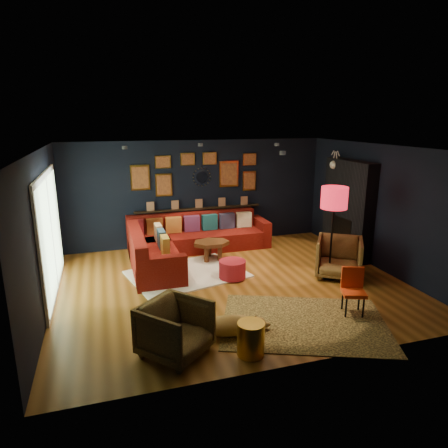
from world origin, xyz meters
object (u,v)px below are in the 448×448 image
object	(u,v)px
sectional	(182,243)
coffee_table	(211,245)
orange_chair	(353,287)
pouf	(232,269)
armchair_left	(175,327)
floor_lamp	(334,201)
gold_stool	(251,339)
dog	(229,322)
armchair_right	(339,256)

from	to	relation	value
sectional	coffee_table	bearing A→B (deg)	-35.43
sectional	orange_chair	size ratio (longest dim) A/B	4.45
pouf	armchair_left	size ratio (longest dim) A/B	0.65
sectional	floor_lamp	size ratio (longest dim) A/B	1.84
gold_stool	floor_lamp	size ratio (longest dim) A/B	0.25
gold_stool	dog	world-z (taller)	gold_stool
orange_chair	gold_stool	bearing A→B (deg)	-141.32
coffee_table	floor_lamp	bearing A→B (deg)	-40.09
sectional	orange_chair	world-z (taller)	sectional
coffee_table	floor_lamp	xyz separation A→B (m)	(1.99, -1.68, 1.21)
armchair_right	floor_lamp	bearing A→B (deg)	-144.83
sectional	floor_lamp	distance (m)	3.54
sectional	floor_lamp	bearing A→B (deg)	-39.08
armchair_right	orange_chair	xyz separation A→B (m)	(-0.65, -1.42, 0.00)
coffee_table	floor_lamp	distance (m)	2.87
coffee_table	pouf	bearing A→B (deg)	-84.38
coffee_table	orange_chair	world-z (taller)	orange_chair
armchair_left	floor_lamp	size ratio (longest dim) A/B	0.45
pouf	armchair_right	xyz separation A→B (m)	(2.09, -0.51, 0.24)
coffee_table	armchair_left	distance (m)	3.73
orange_chair	armchair_right	bearing A→B (deg)	86.29
armchair_left	orange_chair	bearing A→B (deg)	-34.89
pouf	floor_lamp	distance (m)	2.38
coffee_table	gold_stool	size ratio (longest dim) A/B	1.83
sectional	armchair_left	bearing A→B (deg)	-102.50
armchair_right	gold_stool	bearing A→B (deg)	-108.72
coffee_table	sectional	bearing A→B (deg)	144.57
armchair_right	coffee_table	bearing A→B (deg)	176.25
pouf	armchair_left	distance (m)	2.77
coffee_table	armchair_left	world-z (taller)	armchair_left
orange_chair	dog	size ratio (longest dim) A/B	0.61
gold_stool	orange_chair	distance (m)	2.14
gold_stool	orange_chair	bearing A→B (deg)	17.88
pouf	orange_chair	bearing A→B (deg)	-53.27
sectional	dog	distance (m)	3.61
gold_stool	floor_lamp	world-z (taller)	floor_lamp
armchair_right	dog	bearing A→B (deg)	-118.04
coffee_table	armchair_right	world-z (taller)	armchair_right
floor_lamp	dog	size ratio (longest dim) A/B	1.48
armchair_left	sectional	bearing A→B (deg)	35.90
armchair_right	dog	distance (m)	3.20
coffee_table	armchair_left	size ratio (longest dim) A/B	1.04
armchair_left	gold_stool	distance (m)	1.03
pouf	dog	bearing A→B (deg)	-109.50
orange_chair	dog	world-z (taller)	orange_chair
pouf	orange_chair	size ratio (longest dim) A/B	0.70
armchair_left	floor_lamp	world-z (taller)	floor_lamp
coffee_table	dog	bearing A→B (deg)	-100.71
sectional	pouf	world-z (taller)	sectional
floor_lamp	dog	bearing A→B (deg)	-149.72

